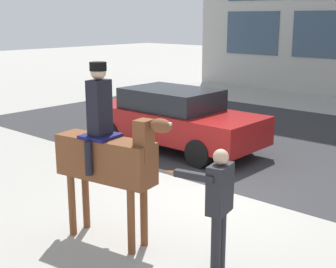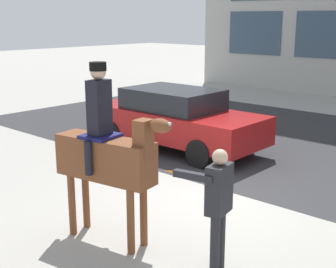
% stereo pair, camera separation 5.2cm
% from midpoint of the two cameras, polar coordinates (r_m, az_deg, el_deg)
% --- Properties ---
extents(ground_plane, '(80.00, 80.00, 0.00)m').
position_cam_midpoint_polar(ground_plane, '(8.87, 4.71, -7.63)').
color(ground_plane, '#9E9B93').
extents(road_surface, '(19.78, 8.50, 0.01)m').
position_cam_midpoint_polar(road_surface, '(12.80, 17.70, -1.44)').
color(road_surface, '#2D2D30').
rests_on(road_surface, ground_plane).
extents(mounted_horse_lead, '(1.99, 0.68, 2.66)m').
position_cam_midpoint_polar(mounted_horse_lead, '(6.80, -7.24, -2.38)').
color(mounted_horse_lead, brown).
rests_on(mounted_horse_lead, ground_plane).
extents(pedestrian_bystander, '(0.81, 0.55, 1.68)m').
position_cam_midpoint_polar(pedestrian_bystander, '(6.04, 6.29, -8.18)').
color(pedestrian_bystander, '#232328').
rests_on(pedestrian_bystander, ground_plane).
extents(street_car_near_lane, '(4.63, 1.92, 1.53)m').
position_cam_midpoint_polar(street_car_near_lane, '(11.87, 1.02, 1.99)').
color(street_car_near_lane, maroon).
rests_on(street_car_near_lane, ground_plane).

